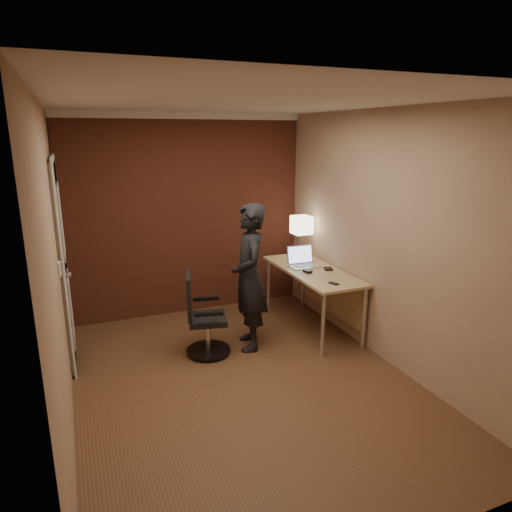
# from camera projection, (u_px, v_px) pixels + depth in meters

# --- Properties ---
(room) EXTENTS (4.00, 4.00, 4.00)m
(room) POSITION_uv_depth(u_px,v_px,m) (173.00, 214.00, 5.21)
(room) COLOR brown
(room) RESTS_ON ground
(desk) EXTENTS (0.60, 1.50, 0.73)m
(desk) POSITION_uv_depth(u_px,v_px,m) (318.00, 279.00, 5.35)
(desk) COLOR #D4B37A
(desk) RESTS_ON ground
(desk_lamp) EXTENTS (0.22, 0.22, 0.54)m
(desk_lamp) POSITION_uv_depth(u_px,v_px,m) (301.00, 226.00, 5.67)
(desk_lamp) COLOR silver
(desk_lamp) RESTS_ON desk
(laptop) EXTENTS (0.33, 0.26, 0.23)m
(laptop) POSITION_uv_depth(u_px,v_px,m) (302.00, 260.00, 5.43)
(laptop) COLOR silver
(laptop) RESTS_ON desk
(mouse) EXTENTS (0.08, 0.11, 0.03)m
(mouse) POSITION_uv_depth(u_px,v_px,m) (308.00, 271.00, 5.16)
(mouse) COLOR black
(mouse) RESTS_ON desk
(phone) EXTENTS (0.09, 0.13, 0.01)m
(phone) POSITION_uv_depth(u_px,v_px,m) (334.00, 283.00, 4.78)
(phone) COLOR black
(phone) RESTS_ON desk
(wallet) EXTENTS (0.12, 0.13, 0.02)m
(wallet) POSITION_uv_depth(u_px,v_px,m) (328.00, 269.00, 5.28)
(wallet) COLOR black
(wallet) RESTS_ON desk
(office_chair) EXTENTS (0.47, 0.53, 0.86)m
(office_chair) POSITION_uv_depth(u_px,v_px,m) (202.00, 320.00, 4.73)
(office_chair) COLOR black
(office_chair) RESTS_ON ground
(person) EXTENTS (0.49, 0.64, 1.58)m
(person) POSITION_uv_depth(u_px,v_px,m) (249.00, 277.00, 4.81)
(person) COLOR black
(person) RESTS_ON ground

